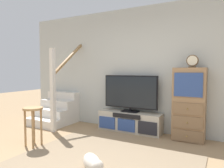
{
  "coord_description": "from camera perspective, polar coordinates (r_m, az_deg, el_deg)",
  "views": [
    {
      "loc": [
        1.5,
        -1.94,
        1.33
      ],
      "look_at": [
        -0.5,
        1.75,
        1.05
      ],
      "focal_mm": 33.71,
      "sensor_mm": 36.0,
      "label": 1
    }
  ],
  "objects": [
    {
      "name": "media_console",
      "position": [
        4.64,
        4.82,
        -10.17
      ],
      "size": [
        1.39,
        0.38,
        0.43
      ],
      "color": "#BCB29E",
      "rests_on": "ground_plane"
    },
    {
      "name": "desk_clock",
      "position": [
        4.16,
        20.97,
        5.79
      ],
      "size": [
        0.21,
        0.08,
        0.24
      ],
      "color": "#4C3823",
      "rests_on": "side_cabinet"
    },
    {
      "name": "side_cabinet",
      "position": [
        4.23,
        20.19,
        -5.21
      ],
      "size": [
        0.58,
        0.38,
        1.38
      ],
      "color": "#93704C",
      "rests_on": "ground_plane"
    },
    {
      "name": "dog",
      "position": [
        2.94,
        -5.23,
        -20.61
      ],
      "size": [
        0.48,
        0.43,
        0.23
      ],
      "color": "beige",
      "rests_on": "ground_plane"
    },
    {
      "name": "bar_stool_near",
      "position": [
        3.96,
        -20.62,
        -8.43
      ],
      "size": [
        0.34,
        0.34,
        0.68
      ],
      "color": "#A37A4C",
      "rests_on": "ground_plane"
    },
    {
      "name": "area_rug",
      "position": [
        3.23,
        -2.13,
        -20.41
      ],
      "size": [
        2.6,
        1.8,
        0.01
      ],
      "primitive_type": "cube",
      "color": "#847056",
      "rests_on": "ground_plane"
    },
    {
      "name": "television",
      "position": [
        4.55,
        4.98,
        -2.33
      ],
      "size": [
        1.21,
        0.22,
        0.79
      ],
      "color": "black",
      "rests_on": "media_console"
    },
    {
      "name": "back_wall",
      "position": [
        4.65,
        9.62,
        3.96
      ],
      "size": [
        6.4,
        0.12,
        2.7
      ],
      "primitive_type": "cube",
      "color": "#B2B7B2",
      "rests_on": "ground_plane"
    },
    {
      "name": "staircase",
      "position": [
        5.66,
        -13.48,
        -6.11
      ],
      "size": [
        1.0,
        1.36,
        2.2
      ],
      "color": "silver",
      "rests_on": "ground_plane"
    }
  ]
}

